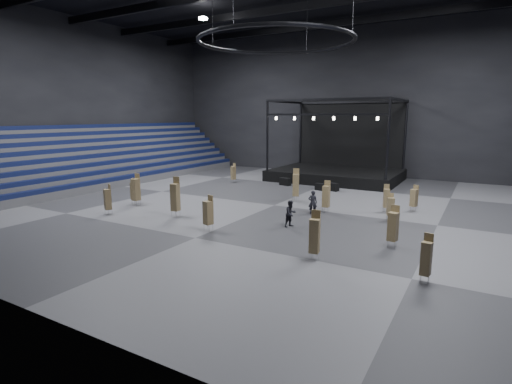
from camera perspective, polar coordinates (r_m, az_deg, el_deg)
The scene contains 25 objects.
floor at distance 33.32m, azimuth 2.65°, elevation -1.91°, with size 50.00×50.00×0.00m, color #565659.
wall_back at distance 52.10m, azimuth 13.68°, elevation 12.33°, with size 50.00×0.20×18.00m, color black.
wall_left at distance 49.29m, azimuth -24.63°, elevation 11.78°, with size 0.20×42.00×18.00m, color black.
bleachers_left at distance 47.93m, azimuth -22.51°, elevation 3.27°, with size 7.20×40.00×6.40m.
stage at distance 47.89m, azimuth 11.66°, elevation 3.52°, with size 14.00×10.00×9.20m.
truss_ring at distance 33.01m, azimuth 2.86°, elevation 20.69°, with size 12.30×12.30×5.15m.
flight_case_left at distance 43.00m, azimuth 4.19°, elevation 1.49°, with size 1.19×0.60×0.79m, color black.
flight_case_mid at distance 40.53m, azimuth 9.17°, elevation 0.73°, with size 1.02×0.51×0.68m, color black.
flight_case_right at distance 40.38m, azimuth 10.91°, elevation 0.72°, with size 1.18×0.59×0.79m, color black.
chair_stack_0 at distance 32.02m, azimuth -20.42°, elevation -0.92°, with size 0.60×0.60×2.30m.
chair_stack_1 at distance 20.69m, azimuth 8.37°, elevation -6.10°, with size 0.55×0.55×2.62m.
chair_stack_2 at distance 34.35m, azimuth -16.79°, elevation 0.41°, with size 0.57×0.57×2.70m.
chair_stack_3 at distance 44.58m, azimuth -3.26°, elevation 2.79°, with size 0.54×0.54×2.18m.
chair_stack_4 at distance 19.39m, azimuth 23.15°, elevation -8.62°, with size 0.47×0.47×2.25m.
chair_stack_5 at distance 34.89m, azimuth 5.71°, elevation 1.07°, with size 0.71×0.71×2.85m.
chair_stack_6 at distance 29.90m, azimuth 18.66°, elevation -1.89°, with size 0.60×0.60×1.94m.
chair_stack_7 at distance 33.42m, azimuth 21.65°, elevation -0.72°, with size 0.59×0.59×2.05m.
chair_stack_8 at distance 29.89m, azimuth -11.45°, elevation -0.64°, with size 0.60×0.60×2.96m.
chair_stack_9 at distance 35.13m, azimuth -17.00°, elevation 0.24°, with size 0.64×0.64×2.20m.
chair_stack_10 at distance 32.37m, azimuth 18.13°, elevation -0.78°, with size 0.55×0.55×2.16m.
chair_stack_11 at distance 31.14m, azimuth 9.99°, elevation -0.55°, with size 0.50×0.50×2.46m.
chair_stack_12 at distance 25.92m, azimuth -6.84°, elevation -2.87°, with size 0.63×0.63×2.32m.
chair_stack_13 at distance 23.69m, azimuth 19.00°, elevation -4.59°, with size 0.57×0.57×2.44m.
man_center at distance 30.37m, azimuth 8.10°, elevation -1.49°, with size 0.67×0.44×1.83m, color black.
crew_member at distance 26.79m, azimuth 4.99°, elevation -3.10°, with size 0.88×0.68×1.80m, color black.
Camera 1 is at (14.90, -28.89, 7.30)m, focal length 28.00 mm.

